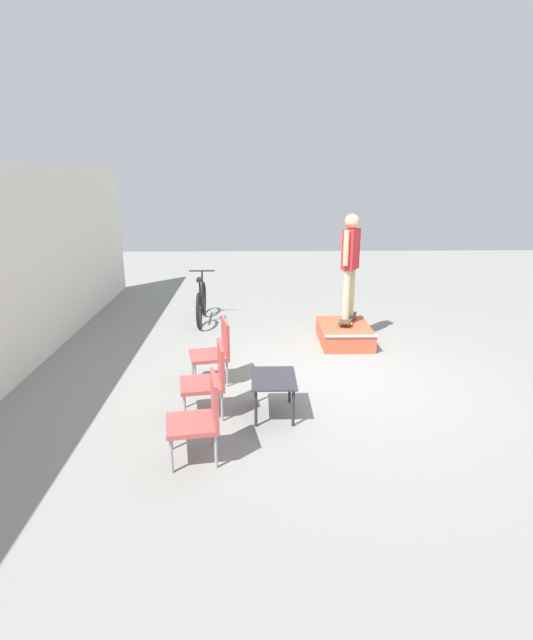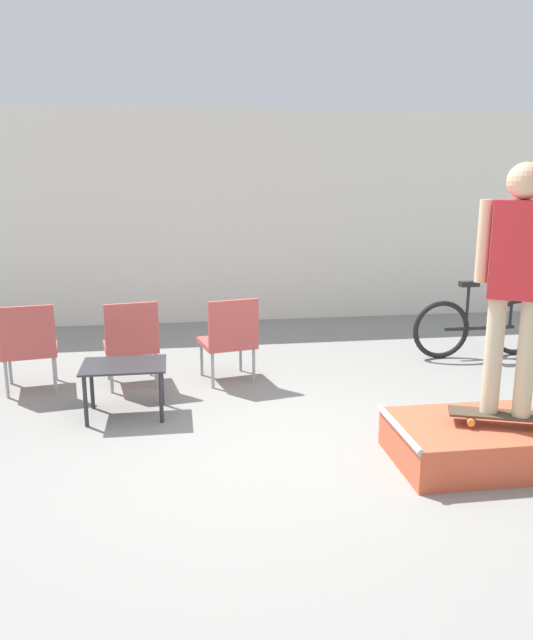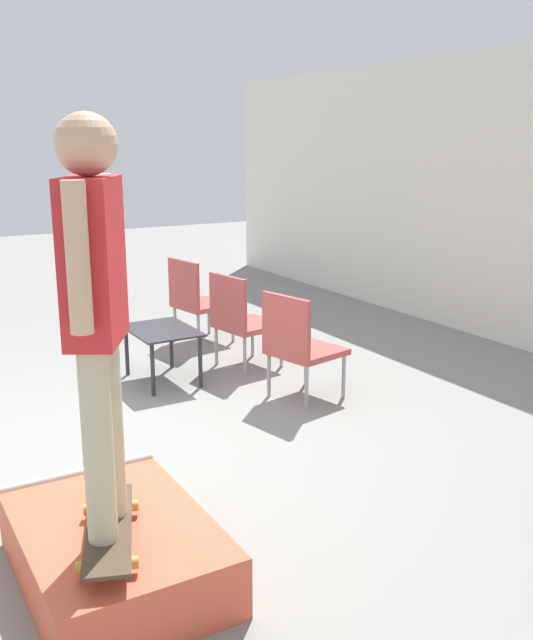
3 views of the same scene
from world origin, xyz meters
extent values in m
plane|color=gray|center=(0.00, 0.00, 0.00)|extent=(24.00, 24.00, 0.00)
cube|color=white|center=(0.00, 4.51, 1.50)|extent=(12.00, 0.06, 3.00)
cube|color=#DB5638|center=(1.60, -0.42, 0.15)|extent=(1.20, 0.86, 0.31)
cylinder|color=#B7B7BC|center=(1.00, -0.42, 0.31)|extent=(0.05, 0.86, 0.05)
cube|color=#473828|center=(1.78, -0.49, 0.40)|extent=(0.81, 0.46, 0.02)
cylinder|color=gold|center=(1.59, -0.30, 0.36)|extent=(0.06, 0.05, 0.05)
cylinder|color=gold|center=(1.51, -0.51, 0.36)|extent=(0.06, 0.05, 0.05)
cylinder|color=#C6B793|center=(1.69, -0.44, 0.84)|extent=(0.13, 0.13, 0.86)
cylinder|color=#C6B793|center=(1.88, -0.55, 0.84)|extent=(0.13, 0.13, 0.86)
cube|color=red|center=(1.78, -0.49, 1.61)|extent=(0.43, 0.36, 0.68)
cylinder|color=#D8A884|center=(1.57, -0.37, 1.66)|extent=(0.09, 0.09, 0.58)
sphere|color=#D8A884|center=(1.78, -0.49, 2.07)|extent=(0.25, 0.25, 0.25)
cube|color=#2D2D33|center=(-1.05, 0.92, 0.47)|extent=(0.74, 0.54, 0.02)
cylinder|color=#2D2D33|center=(-1.37, 0.70, 0.23)|extent=(0.04, 0.04, 0.46)
cylinder|color=#2D2D33|center=(-0.74, 0.70, 0.23)|extent=(0.04, 0.04, 0.46)
cylinder|color=#2D2D33|center=(-1.37, 1.14, 0.23)|extent=(0.04, 0.04, 0.46)
cylinder|color=#2D2D33|center=(-0.74, 1.14, 0.23)|extent=(0.04, 0.04, 0.46)
cylinder|color=#99999E|center=(-1.86, 2.05, 0.19)|extent=(0.03, 0.03, 0.37)
cylinder|color=#99999E|center=(-2.30, 1.98, 0.19)|extent=(0.03, 0.03, 0.37)
cylinder|color=#99999E|center=(-1.79, 1.62, 0.19)|extent=(0.03, 0.03, 0.37)
cylinder|color=#99999E|center=(-2.22, 1.54, 0.19)|extent=(0.03, 0.03, 0.37)
cube|color=#B74C47|center=(-2.04, 1.80, 0.40)|extent=(0.60, 0.60, 0.05)
cube|color=#B74C47|center=(-2.00, 1.56, 0.66)|extent=(0.52, 0.12, 0.48)
cylinder|color=#99999E|center=(-0.87, 2.05, 0.19)|extent=(0.03, 0.03, 0.37)
cylinder|color=#99999E|center=(-1.31, 1.98, 0.19)|extent=(0.03, 0.03, 0.37)
cylinder|color=#99999E|center=(-0.80, 1.61, 0.19)|extent=(0.03, 0.03, 0.37)
cylinder|color=#99999E|center=(-1.24, 1.54, 0.19)|extent=(0.03, 0.03, 0.37)
cube|color=#B74C47|center=(-1.05, 1.80, 0.40)|extent=(0.60, 0.60, 0.05)
cube|color=#B74C47|center=(-1.02, 1.56, 0.66)|extent=(0.52, 0.12, 0.48)
cylinder|color=#99999E|center=(0.10, 2.06, 0.19)|extent=(0.03, 0.03, 0.37)
cylinder|color=#99999E|center=(-0.33, 1.97, 0.19)|extent=(0.03, 0.03, 0.37)
cylinder|color=#99999E|center=(0.19, 1.63, 0.19)|extent=(0.03, 0.03, 0.37)
cylinder|color=#99999E|center=(-0.24, 1.53, 0.19)|extent=(0.03, 0.03, 0.37)
cube|color=#B74C47|center=(-0.07, 1.80, 0.40)|extent=(0.62, 0.62, 0.05)
cube|color=#B74C47|center=(-0.02, 1.56, 0.66)|extent=(0.52, 0.15, 0.48)
torus|color=black|center=(3.44, 2.22, 0.35)|extent=(0.69, 0.07, 0.69)
torus|color=black|center=(2.48, 2.21, 0.35)|extent=(0.69, 0.07, 0.69)
cylinder|color=black|center=(2.96, 2.21, 0.35)|extent=(0.87, 0.06, 0.04)
cylinder|color=black|center=(2.79, 2.21, 0.60)|extent=(0.04, 0.04, 0.50)
cube|color=black|center=(2.79, 2.21, 0.88)|extent=(0.22, 0.10, 0.06)
cylinder|color=black|center=(3.35, 2.22, 0.64)|extent=(0.04, 0.04, 0.60)
cylinder|color=black|center=(3.35, 2.22, 0.94)|extent=(0.04, 0.52, 0.03)
camera|label=1|loc=(-6.64, 1.14, 2.88)|focal=28.00mm
camera|label=2|loc=(-0.58, -4.49, 2.12)|focal=35.00mm
camera|label=3|loc=(4.63, -1.33, 2.09)|focal=40.00mm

